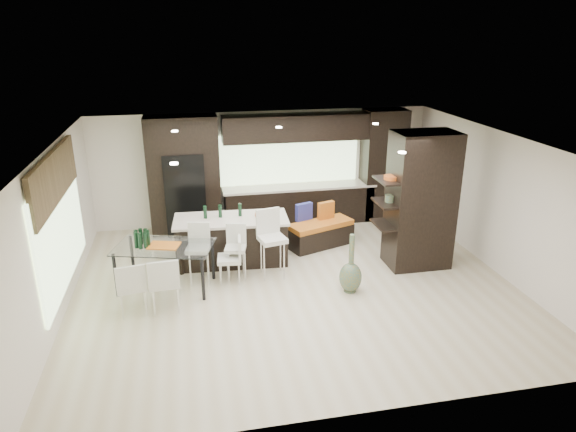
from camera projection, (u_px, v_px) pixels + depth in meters
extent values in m
plane|color=#C1B293|center=(294.00, 284.00, 9.59)|extent=(8.00, 8.00, 0.00)
cube|color=silver|center=(264.00, 167.00, 12.34)|extent=(8.00, 0.02, 2.70)
cube|color=silver|center=(56.00, 234.00, 8.38)|extent=(0.02, 7.00, 2.70)
cube|color=silver|center=(498.00, 203.00, 9.87)|extent=(0.02, 7.00, 2.70)
cube|color=white|center=(295.00, 142.00, 8.66)|extent=(8.00, 7.00, 0.02)
cube|color=#B2D199|center=(61.00, 229.00, 8.57)|extent=(0.04, 3.20, 1.90)
cube|color=#B2D199|center=(289.00, 159.00, 12.35)|extent=(3.40, 0.04, 1.20)
cube|color=brown|center=(54.00, 177.00, 8.26)|extent=(0.08, 3.00, 0.80)
cube|color=white|center=(292.00, 140.00, 8.89)|extent=(4.00, 3.00, 0.02)
cube|color=black|center=(287.00, 170.00, 12.13)|extent=(6.80, 0.68, 2.70)
cube|color=black|center=(185.00, 193.00, 11.78)|extent=(0.90, 0.68, 1.90)
cube|color=black|center=(421.00, 201.00, 9.98)|extent=(1.20, 0.80, 2.70)
cube|color=black|center=(232.00, 240.00, 10.39)|extent=(2.32, 1.12, 0.94)
cube|color=beige|center=(199.00, 260.00, 9.54)|extent=(0.49, 0.49, 0.92)
cube|color=beige|center=(236.00, 258.00, 9.69)|extent=(0.45, 0.45, 0.86)
cube|color=beige|center=(272.00, 251.00, 9.74)|extent=(0.56, 0.56, 1.06)
cube|color=black|center=(321.00, 234.00, 11.21)|extent=(1.54, 1.01, 0.55)
cube|color=white|center=(166.00, 267.00, 9.35)|extent=(1.92, 1.41, 0.83)
cube|color=beige|center=(165.00, 285.00, 8.59)|extent=(0.53, 0.53, 0.92)
cube|color=beige|center=(132.00, 289.00, 8.51)|extent=(0.55, 0.55, 0.88)
cube|color=beige|center=(230.00, 262.00, 9.57)|extent=(0.48, 0.48, 0.81)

